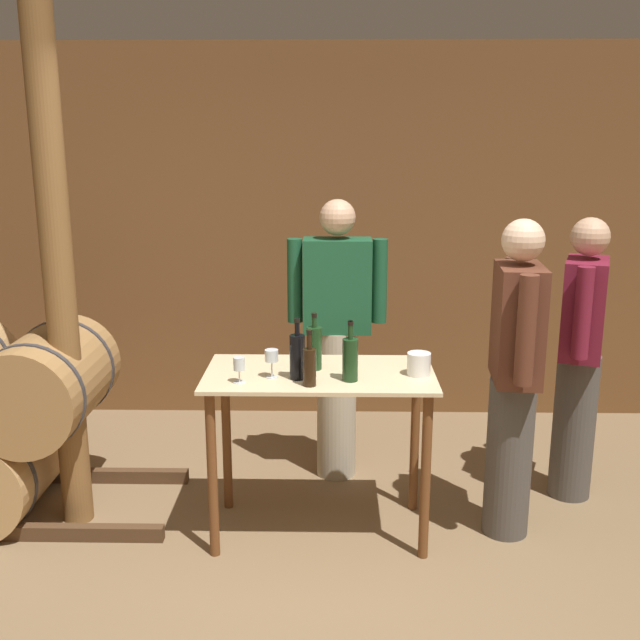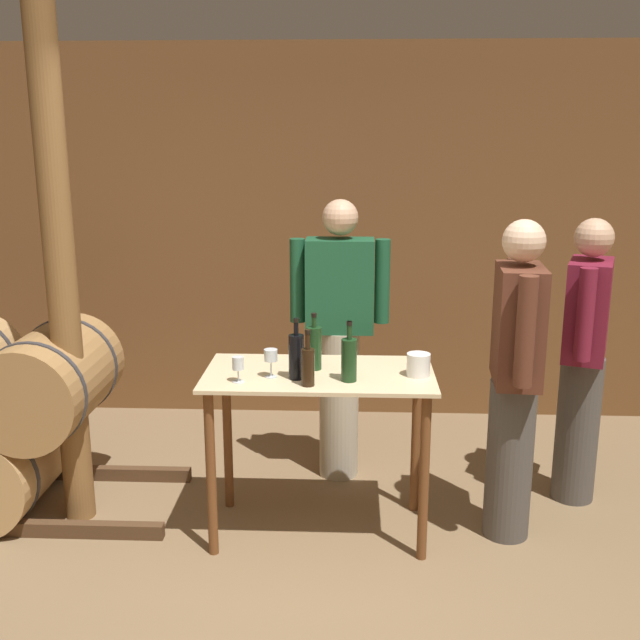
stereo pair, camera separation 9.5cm
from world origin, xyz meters
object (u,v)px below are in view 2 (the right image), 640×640
(wine_bottle_center, at_px, (314,347))
(person_host, at_px, (515,375))
(person_visitor_bearded, at_px, (339,334))
(wine_bottle_left, at_px, (308,365))
(wooden_post, at_px, (61,278))
(person_visitor_with_scarf, at_px, (584,356))
(wine_glass_near_center, at_px, (271,356))
(wine_bottle_far_left, at_px, (296,356))
(wine_bottle_right, at_px, (349,359))
(wine_glass_near_left, at_px, (238,364))
(ice_bucket, at_px, (418,365))

(wine_bottle_center, height_order, person_host, person_host)
(person_host, relative_size, person_visitor_bearded, 0.98)
(wine_bottle_left, bearing_deg, wine_bottle_center, 86.47)
(wooden_post, distance_m, person_visitor_with_scarf, 2.87)
(wine_bottle_center, distance_m, wine_glass_near_center, 0.25)
(person_visitor_bearded, bearing_deg, wine_bottle_far_left, -103.80)
(wine_bottle_center, height_order, wine_bottle_right, wine_bottle_right)
(wooden_post, distance_m, person_visitor_bearded, 1.61)
(wine_glass_near_left, xyz_separation_m, ice_bucket, (0.89, 0.14, -0.03))
(wine_glass_near_left, bearing_deg, wine_glass_near_center, 28.72)
(wine_glass_near_left, height_order, ice_bucket, wine_glass_near_left)
(wine_bottle_far_left, xyz_separation_m, wine_glass_near_center, (-0.13, 0.02, -0.01))
(wine_bottle_left, bearing_deg, person_visitor_bearded, 81.54)
(wine_bottle_center, bearing_deg, ice_bucket, -9.65)
(wine_glass_near_left, xyz_separation_m, person_host, (1.38, 0.18, -0.10))
(wine_bottle_far_left, relative_size, wine_glass_near_left, 2.40)
(wine_glass_near_center, bearing_deg, person_visitor_bearded, 67.46)
(wine_glass_near_left, relative_size, person_host, 0.08)
(wooden_post, height_order, person_host, wooden_post)
(wine_bottle_right, distance_m, wine_glass_near_left, 0.54)
(wine_bottle_left, height_order, wine_glass_near_center, wine_bottle_left)
(wine_bottle_right, xyz_separation_m, person_visitor_with_scarf, (1.31, 0.57, -0.14))
(wine_glass_near_left, relative_size, person_visitor_bearded, 0.08)
(wine_glass_near_center, height_order, person_host, person_host)
(wine_bottle_left, bearing_deg, ice_bucket, 17.60)
(wine_bottle_left, xyz_separation_m, wine_bottle_center, (0.02, 0.26, 0.01))
(wine_glass_near_left, bearing_deg, ice_bucket, 8.68)
(wooden_post, relative_size, person_visitor_with_scarf, 1.65)
(wine_bottle_left, relative_size, wine_bottle_center, 0.94)
(wine_bottle_right, relative_size, wine_glass_near_left, 2.35)
(wooden_post, bearing_deg, wine_bottle_far_left, -9.59)
(wine_bottle_left, relative_size, person_visitor_with_scarf, 0.17)
(wine_bottle_left, distance_m, person_visitor_with_scarf, 1.65)
(wine_bottle_right, distance_m, person_host, 0.86)
(person_host, bearing_deg, person_visitor_with_scarf, 42.65)
(wooden_post, relative_size, wine_bottle_left, 9.66)
(wine_glass_near_center, relative_size, ice_bucket, 1.22)
(wine_bottle_left, distance_m, ice_bucket, 0.57)
(wine_bottle_right, bearing_deg, wine_glass_near_center, 174.03)
(wooden_post, height_order, wine_bottle_left, wooden_post)
(ice_bucket, relative_size, person_visitor_bearded, 0.07)
(person_host, bearing_deg, wine_bottle_left, -168.18)
(wine_bottle_right, height_order, wine_glass_near_center, wine_bottle_right)
(wine_bottle_far_left, bearing_deg, wine_bottle_right, -4.89)
(person_visitor_with_scarf, bearing_deg, person_host, -137.35)
(wine_bottle_left, xyz_separation_m, wine_glass_near_center, (-0.19, 0.12, 0.00))
(wine_bottle_left, xyz_separation_m, person_visitor_bearded, (0.14, 0.91, -0.09))
(ice_bucket, distance_m, person_visitor_with_scarf, 1.08)
(wine_bottle_right, bearing_deg, wine_bottle_left, -158.06)
(wine_bottle_center, xyz_separation_m, person_visitor_bearded, (0.12, 0.65, -0.10))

